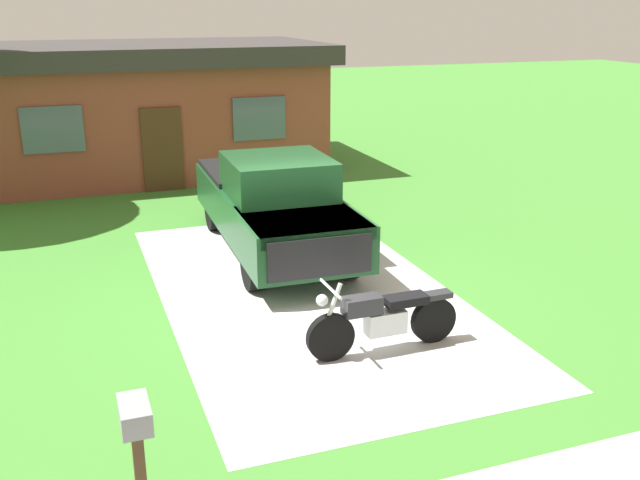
{
  "coord_description": "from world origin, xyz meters",
  "views": [
    {
      "loc": [
        -3.52,
        -10.39,
        4.54
      ],
      "look_at": [
        0.24,
        -0.05,
        0.9
      ],
      "focal_mm": 40.33,
      "sensor_mm": 36.0,
      "label": 1
    }
  ],
  "objects_px": {
    "mailbox": "(136,432)",
    "neighbor_house": "(148,107)",
    "pickup_truck": "(273,202)",
    "motorcycle": "(382,319)"
  },
  "relations": [
    {
      "from": "mailbox",
      "to": "motorcycle",
      "type": "bearing_deg",
      "value": 34.73
    },
    {
      "from": "pickup_truck",
      "to": "motorcycle",
      "type": "bearing_deg",
      "value": -87.66
    },
    {
      "from": "mailbox",
      "to": "neighbor_house",
      "type": "xyz_separation_m",
      "value": [
        2.02,
        14.9,
        0.81
      ]
    },
    {
      "from": "mailbox",
      "to": "neighbor_house",
      "type": "bearing_deg",
      "value": 82.29
    },
    {
      "from": "motorcycle",
      "to": "pickup_truck",
      "type": "distance_m",
      "value": 4.62
    },
    {
      "from": "neighbor_house",
      "to": "mailbox",
      "type": "bearing_deg",
      "value": -97.71
    },
    {
      "from": "mailbox",
      "to": "neighbor_house",
      "type": "relative_size",
      "value": 0.13
    },
    {
      "from": "pickup_truck",
      "to": "mailbox",
      "type": "relative_size",
      "value": 4.51
    },
    {
      "from": "motorcycle",
      "to": "neighbor_house",
      "type": "xyz_separation_m",
      "value": [
        -1.47,
        12.48,
        1.32
      ]
    },
    {
      "from": "pickup_truck",
      "to": "neighbor_house",
      "type": "relative_size",
      "value": 0.59
    }
  ]
}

